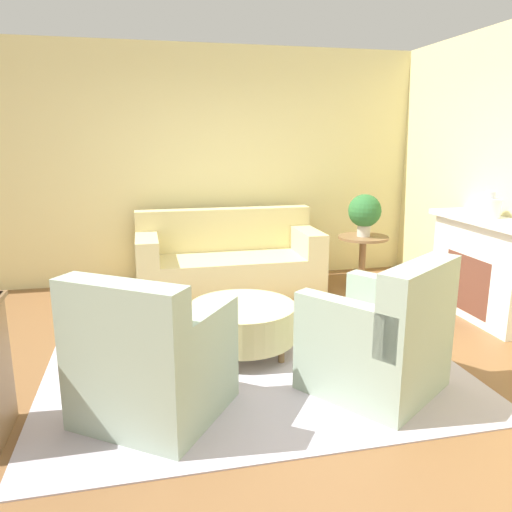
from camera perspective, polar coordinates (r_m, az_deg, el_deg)
ground_plane at (r=4.00m, az=-0.35°, el=-12.44°), size 16.00×16.00×0.00m
wall_back at (r=6.20m, az=-5.72°, el=10.18°), size 9.15×0.12×2.80m
rug at (r=4.00m, az=-0.35°, el=-12.38°), size 3.13×2.40×0.01m
couch at (r=5.79m, az=-3.15°, el=-0.71°), size 2.08×0.88×0.92m
armchair_left at (r=3.25m, az=-12.08°, el=-11.94°), size 1.12×1.12×0.95m
armchair_right at (r=3.61m, az=14.14°, el=-9.43°), size 1.12×1.12×0.95m
ottoman_table at (r=4.12m, az=-1.57°, el=-7.52°), size 0.87×0.87×0.41m
side_table at (r=6.02m, az=12.09°, el=0.47°), size 0.59×0.59×0.61m
fireplace at (r=5.33m, az=24.60°, el=-1.02°), size 0.44×1.30×1.00m
vase_mantel_near at (r=5.22m, az=25.07°, el=5.08°), size 0.22×0.22×0.25m
potted_plant_on_side_table at (r=5.94m, az=12.31°, el=4.96°), size 0.38×0.38×0.49m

